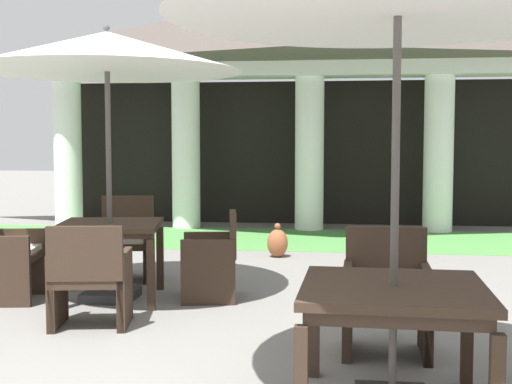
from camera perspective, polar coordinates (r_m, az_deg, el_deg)
The scene contains 11 objects.
background_pavilion at distance 11.91m, azimuth 4.55°, elevation 11.73°, with size 9.83×3.02×4.03m.
lawn_strip at distance 10.60m, azimuth 4.14°, elevation -3.96°, with size 11.63×2.39×0.01m, color #519347.
patio_table_near_foreground at distance 3.95m, azimuth 11.40°, elevation -8.91°, with size 1.06×1.06×0.72m.
patio_chair_near_foreground_north at distance 5.03m, azimuth 10.82°, elevation -8.60°, with size 0.63×0.57×0.89m.
patio_table_mid_left at distance 6.67m, azimuth -12.11°, elevation -3.35°, with size 1.08×1.08×0.74m.
patio_umbrella_mid_left at distance 6.67m, azimuth -12.34°, elevation 11.20°, with size 2.54×2.54×2.60m.
patio_chair_mid_left_south at distance 5.76m, azimuth -13.69°, elevation -7.08°, with size 0.69×0.59×0.86m.
patio_chair_mid_left_east at distance 6.62m, azimuth -3.63°, elevation -5.56°, with size 0.61×0.67×0.84m.
patio_chair_mid_left_west at distance 6.94m, azimuth -20.15°, elevation -5.05°, with size 0.62×0.67×0.94m.
patio_chair_mid_left_north at distance 7.67m, azimuth -10.86°, elevation -4.16°, with size 0.68×0.67×0.90m.
terracotta_urn at distance 8.98m, azimuth 1.81°, elevation -4.26°, with size 0.27×0.27×0.45m.
Camera 1 is at (0.51, -3.42, 1.52)m, focal length 47.92 mm.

